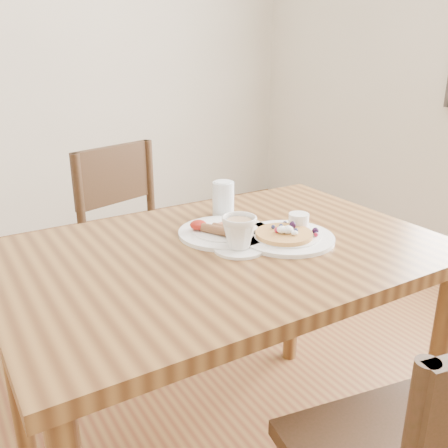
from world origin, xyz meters
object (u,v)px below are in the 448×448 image
breakfast_plate (223,231)px  water_glass (223,199)px  teacup_saucer (239,235)px  chair_far (139,242)px  dining_table (224,280)px  pancake_plate (288,235)px

breakfast_plate → water_glass: 0.18m
teacup_saucer → breakfast_plate: bearing=79.2°
chair_far → teacup_saucer: (-0.02, -0.79, 0.30)m
dining_table → breakfast_plate: bearing=59.5°
teacup_saucer → pancake_plate: bearing=-2.7°
chair_far → water_glass: size_ratio=7.99×
water_glass → teacup_saucer: bearing=-113.1°
pancake_plate → water_glass: bearing=99.3°
dining_table → chair_far: bearing=86.7°
pancake_plate → water_glass: water_glass is taller
pancake_plate → teacup_saucer: (-0.16, 0.01, 0.03)m
pancake_plate → water_glass: size_ratio=2.45×
pancake_plate → teacup_saucer: size_ratio=1.93×
dining_table → water_glass: bearing=59.0°
chair_far → water_glass: (0.10, -0.52, 0.31)m
breakfast_plate → water_glass: water_glass is taller
dining_table → water_glass: water_glass is taller
teacup_saucer → dining_table: bearing=129.9°
water_glass → pancake_plate: bearing=-80.7°
breakfast_plate → teacup_saucer: teacup_saucer is taller
teacup_saucer → water_glass: water_glass is taller
breakfast_plate → water_glass: bearing=58.8°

